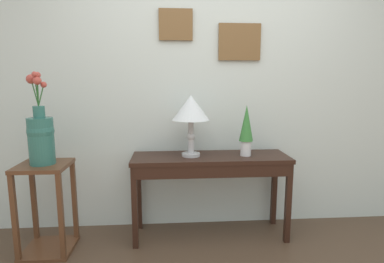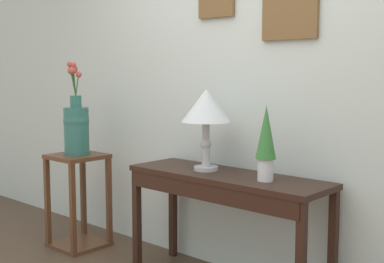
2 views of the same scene
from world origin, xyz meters
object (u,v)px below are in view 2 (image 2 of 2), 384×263
at_px(pedestal_stand_left, 78,201).
at_px(flower_vase_tall, 76,124).
at_px(potted_plant_on_console, 266,140).
at_px(console_table, 224,190).
at_px(table_lamp, 206,109).

xyz_separation_m(pedestal_stand_left, flower_vase_tall, (-0.00, -0.00, 0.59)).
bearing_deg(potted_plant_on_console, console_table, -179.07).
bearing_deg(console_table, table_lamp, 171.53).
bearing_deg(flower_vase_tall, pedestal_stand_left, 79.91).
xyz_separation_m(console_table, table_lamp, (-0.17, 0.02, 0.48)).
height_order(pedestal_stand_left, flower_vase_tall, flower_vase_tall).
relative_size(table_lamp, pedestal_stand_left, 0.71).
distance_m(table_lamp, potted_plant_on_console, 0.49).
distance_m(console_table, table_lamp, 0.51).
bearing_deg(console_table, flower_vase_tall, -174.08).
distance_m(table_lamp, flower_vase_tall, 1.17).
bearing_deg(potted_plant_on_console, flower_vase_tall, -175.00).
xyz_separation_m(potted_plant_on_console, flower_vase_tall, (-1.61, -0.14, -0.01)).
bearing_deg(table_lamp, flower_vase_tall, -172.02).
xyz_separation_m(potted_plant_on_console, pedestal_stand_left, (-1.61, -0.14, -0.60)).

